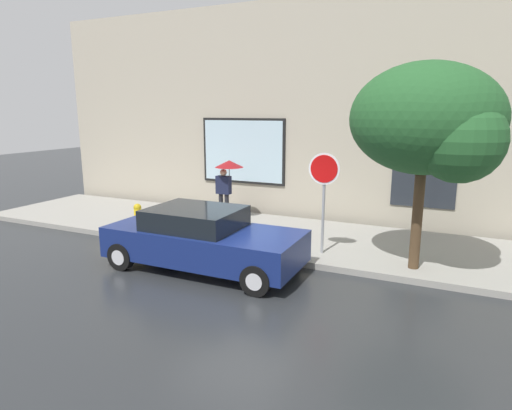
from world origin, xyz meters
name	(u,v)px	position (x,y,z in m)	size (l,w,h in m)	color
ground_plane	(235,274)	(0.00, 0.00, 0.00)	(60.00, 60.00, 0.00)	#282B2D
sidewalk	(283,236)	(0.00, 3.00, 0.07)	(20.00, 4.00, 0.15)	gray
building_facade	(313,114)	(-0.02, 5.50, 3.48)	(20.00, 0.67, 7.00)	#B2A893
parked_car	(203,239)	(-0.82, -0.01, 0.71)	(4.52, 1.96, 1.42)	navy
fire_hydrant	(138,216)	(-4.20, 1.80, 0.51)	(0.30, 0.44, 0.73)	yellow
pedestrian_with_umbrella	(227,174)	(-2.27, 3.88, 1.63)	(0.91, 0.91, 1.91)	black
street_tree	(432,123)	(3.79, 1.58, 3.34)	(3.12, 2.65, 4.45)	#4C3823
stop_sign	(324,183)	(1.48, 1.80, 1.90)	(0.76, 0.10, 2.47)	gray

